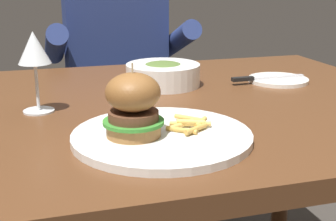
{
  "coord_description": "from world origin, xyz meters",
  "views": [
    {
      "loc": [
        -0.26,
        -0.98,
        1.03
      ],
      "look_at": [
        -0.04,
        -0.21,
        0.78
      ],
      "focal_mm": 50.0,
      "sensor_mm": 36.0,
      "label": 1
    }
  ],
  "objects_px": {
    "wine_glass": "(34,51)",
    "bread_plate": "(278,80)",
    "soup_bowl": "(163,74)",
    "diner_person": "(117,96)",
    "main_plate": "(162,136)",
    "burger_sandwich": "(133,105)",
    "table_knife": "(262,78)"
  },
  "relations": [
    {
      "from": "main_plate",
      "to": "wine_glass",
      "type": "distance_m",
      "value": 0.34
    },
    {
      "from": "burger_sandwich",
      "to": "main_plate",
      "type": "bearing_deg",
      "value": 1.25
    },
    {
      "from": "burger_sandwich",
      "to": "diner_person",
      "type": "xyz_separation_m",
      "value": [
        0.14,
        0.98,
        -0.25
      ]
    },
    {
      "from": "soup_bowl",
      "to": "diner_person",
      "type": "relative_size",
      "value": 0.16
    },
    {
      "from": "soup_bowl",
      "to": "main_plate",
      "type": "bearing_deg",
      "value": -106.06
    },
    {
      "from": "main_plate",
      "to": "diner_person",
      "type": "height_order",
      "value": "diner_person"
    },
    {
      "from": "wine_glass",
      "to": "soup_bowl",
      "type": "xyz_separation_m",
      "value": [
        0.32,
        0.15,
        -0.1
      ]
    },
    {
      "from": "wine_glass",
      "to": "bread_plate",
      "type": "relative_size",
      "value": 1.06
    },
    {
      "from": "main_plate",
      "to": "soup_bowl",
      "type": "xyz_separation_m",
      "value": [
        0.11,
        0.39,
        0.02
      ]
    },
    {
      "from": "burger_sandwich",
      "to": "diner_person",
      "type": "distance_m",
      "value": 1.02
    },
    {
      "from": "burger_sandwich",
      "to": "wine_glass",
      "type": "distance_m",
      "value": 0.29
    },
    {
      "from": "burger_sandwich",
      "to": "wine_glass",
      "type": "height_order",
      "value": "wine_glass"
    },
    {
      "from": "main_plate",
      "to": "table_knife",
      "type": "height_order",
      "value": "table_knife"
    },
    {
      "from": "main_plate",
      "to": "table_knife",
      "type": "relative_size",
      "value": 1.5
    },
    {
      "from": "burger_sandwich",
      "to": "table_knife",
      "type": "bearing_deg",
      "value": 39.41
    },
    {
      "from": "burger_sandwich",
      "to": "wine_glass",
      "type": "bearing_deg",
      "value": 122.22
    },
    {
      "from": "wine_glass",
      "to": "table_knife",
      "type": "relative_size",
      "value": 0.8
    },
    {
      "from": "burger_sandwich",
      "to": "soup_bowl",
      "type": "height_order",
      "value": "burger_sandwich"
    },
    {
      "from": "wine_glass",
      "to": "bread_plate",
      "type": "distance_m",
      "value": 0.64
    },
    {
      "from": "soup_bowl",
      "to": "wine_glass",
      "type": "bearing_deg",
      "value": -154.37
    },
    {
      "from": "wine_glass",
      "to": "diner_person",
      "type": "distance_m",
      "value": 0.85
    },
    {
      "from": "bread_plate",
      "to": "table_knife",
      "type": "bearing_deg",
      "value": -178.29
    },
    {
      "from": "burger_sandwich",
      "to": "table_knife",
      "type": "height_order",
      "value": "burger_sandwich"
    },
    {
      "from": "soup_bowl",
      "to": "diner_person",
      "type": "height_order",
      "value": "diner_person"
    },
    {
      "from": "main_plate",
      "to": "table_knife",
      "type": "bearing_deg",
      "value": 42.94
    },
    {
      "from": "bread_plate",
      "to": "diner_person",
      "type": "height_order",
      "value": "diner_person"
    },
    {
      "from": "table_knife",
      "to": "soup_bowl",
      "type": "distance_m",
      "value": 0.26
    },
    {
      "from": "main_plate",
      "to": "bread_plate",
      "type": "bearing_deg",
      "value": 39.46
    },
    {
      "from": "diner_person",
      "to": "bread_plate",
      "type": "bearing_deg",
      "value": -62.46
    },
    {
      "from": "main_plate",
      "to": "wine_glass",
      "type": "relative_size",
      "value": 1.87
    },
    {
      "from": "table_knife",
      "to": "soup_bowl",
      "type": "height_order",
      "value": "soup_bowl"
    },
    {
      "from": "wine_glass",
      "to": "bread_plate",
      "type": "xyz_separation_m",
      "value": [
        0.62,
        0.11,
        -0.12
      ]
    }
  ]
}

